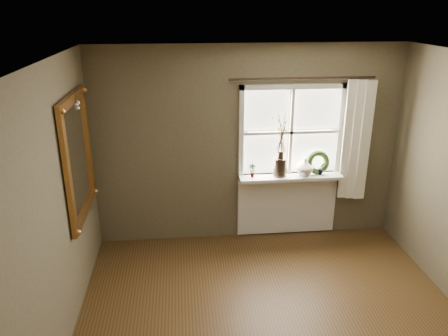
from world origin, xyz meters
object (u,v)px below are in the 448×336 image
Objects in this scene: dark_jug at (280,167)px; wreath at (318,165)px; cream_vase at (305,167)px; gilt_mirror at (78,157)px.

wreath is at bearing 4.43° from dark_jug.
dark_jug is 0.76× the size of wreath.
wreath is at bearing 12.32° from cream_vase.
cream_vase is 0.72× the size of wreath.
gilt_mirror is at bearing -165.44° from cream_vase.
gilt_mirror is at bearing -170.48° from wreath.
wreath reaches higher than cream_vase.
dark_jug is 0.52m from wreath.
cream_vase is at bearing 14.56° from gilt_mirror.
wreath reaches higher than dark_jug.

